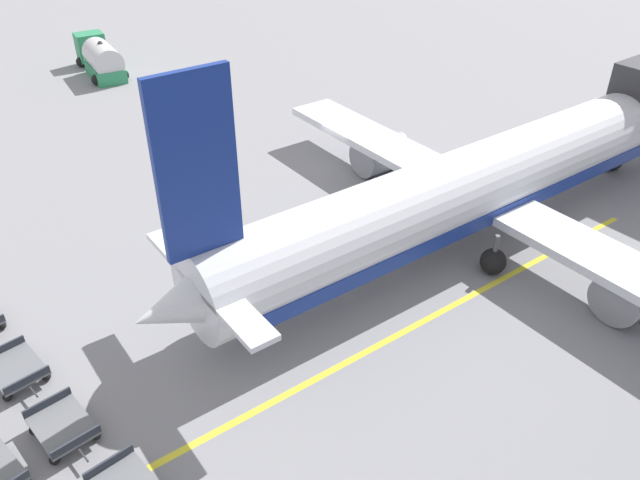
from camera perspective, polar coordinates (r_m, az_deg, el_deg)
ground_plane at (r=40.50m, az=2.08°, el=7.14°), size 500.00×500.00×0.00m
airplane at (r=33.43m, az=15.73°, el=5.41°), size 30.64×39.40×11.80m
fuel_tanker_primary at (r=58.94m, az=-19.39°, el=15.32°), size 8.07×4.32×3.15m
baggage_dolly_row_mid_a_col_b at (r=27.34m, az=-26.03°, el=-10.57°), size 3.15×1.88×0.92m
baggage_dolly_row_mid_a_col_c at (r=24.51m, az=-22.44°, el=-15.51°), size 3.14×1.86×0.92m
stand_guidance_stripe at (r=28.00m, az=9.91°, el=-7.08°), size 3.95×28.34×0.01m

